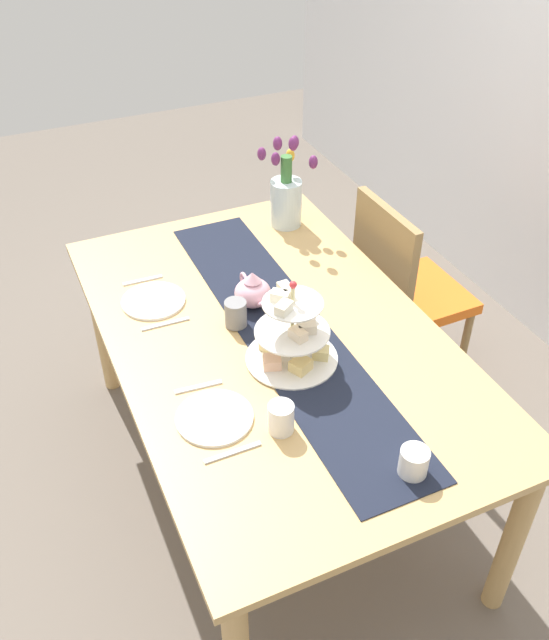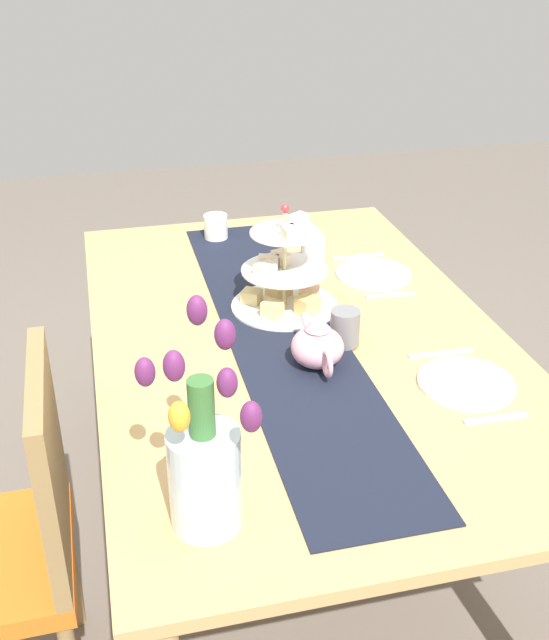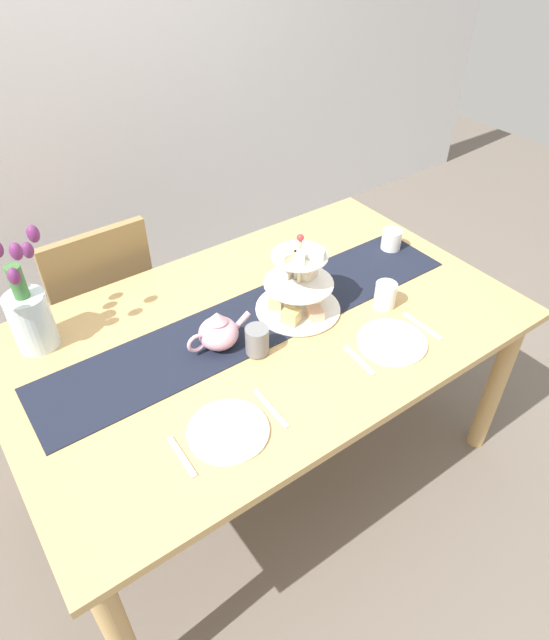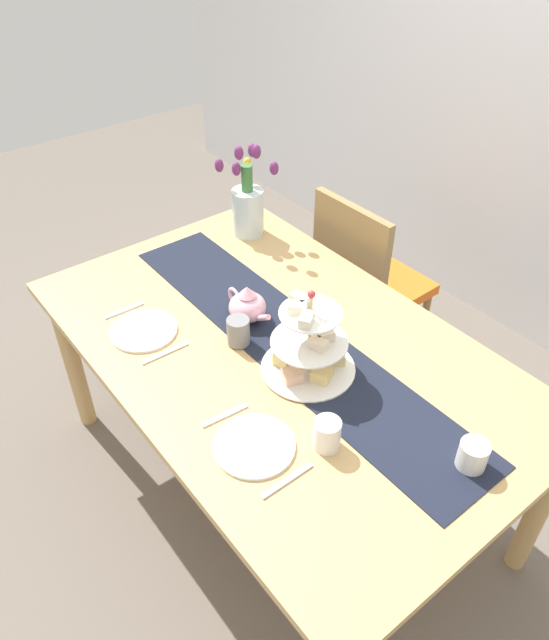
{
  "view_description": "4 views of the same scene",
  "coord_description": "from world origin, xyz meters",
  "px_view_note": "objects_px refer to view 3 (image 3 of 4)",
  "views": [
    {
      "loc": [
        1.65,
        -0.74,
        2.21
      ],
      "look_at": [
        0.02,
        -0.01,
        0.82
      ],
      "focal_mm": 38.49,
      "sensor_mm": 36.0,
      "label": 1
    },
    {
      "loc": [
        -1.73,
        0.49,
        1.74
      ],
      "look_at": [
        -0.06,
        0.08,
        0.82
      ],
      "focal_mm": 43.43,
      "sensor_mm": 36.0,
      "label": 2
    },
    {
      "loc": [
        -0.81,
        -1.19,
        1.96
      ],
      "look_at": [
        -0.0,
        -0.06,
        0.81
      ],
      "focal_mm": 30.84,
      "sensor_mm": 36.0,
      "label": 3
    },
    {
      "loc": [
        1.18,
        -0.94,
        2.07
      ],
      "look_at": [
        -0.07,
        0.03,
        0.79
      ],
      "focal_mm": 33.91,
      "sensor_mm": 36.0,
      "label": 4
    }
  ],
  "objects_px": {
    "chair_left": "(100,305)",
    "fork_left": "(182,457)",
    "tiered_cake_stand": "(298,289)",
    "teapot": "(218,332)",
    "dinner_plate_right": "(392,342)",
    "mug_grey": "(257,340)",
    "cream_jug": "(391,240)",
    "mug_white_text": "(385,295)",
    "tulip_vase": "(28,312)",
    "dining_table": "(264,345)",
    "knife_right": "(422,326)",
    "dinner_plate_left": "(228,431)",
    "knife_left": "(271,408)",
    "fork_right": "(359,360)"
  },
  "relations": [
    {
      "from": "teapot",
      "to": "dinner_plate_left",
      "type": "xyz_separation_m",
      "value": [
        -0.16,
        -0.32,
        -0.05
      ]
    },
    {
      "from": "dining_table",
      "to": "mug_grey",
      "type": "relative_size",
      "value": 18.31
    },
    {
      "from": "fork_right",
      "to": "fork_left",
      "type": "bearing_deg",
      "value": 180.0
    },
    {
      "from": "tiered_cake_stand",
      "to": "fork_left",
      "type": "relative_size",
      "value": 2.03
    },
    {
      "from": "dining_table",
      "to": "cream_jug",
      "type": "height_order",
      "value": "cream_jug"
    },
    {
      "from": "tiered_cake_stand",
      "to": "mug_white_text",
      "type": "relative_size",
      "value": 3.2
    },
    {
      "from": "tiered_cake_stand",
      "to": "dinner_plate_left",
      "type": "xyz_separation_m",
      "value": [
        -0.49,
        -0.32,
        -0.09
      ]
    },
    {
      "from": "tulip_vase",
      "to": "dining_table",
      "type": "bearing_deg",
      "value": -28.21
    },
    {
      "from": "dining_table",
      "to": "mug_grey",
      "type": "distance_m",
      "value": 0.2
    },
    {
      "from": "dinner_plate_right",
      "to": "chair_left",
      "type": "bearing_deg",
      "value": 120.08
    },
    {
      "from": "tiered_cake_stand",
      "to": "knife_right",
      "type": "bearing_deg",
      "value": -47.54
    },
    {
      "from": "tiered_cake_stand",
      "to": "mug_grey",
      "type": "bearing_deg",
      "value": -157.81
    },
    {
      "from": "tiered_cake_stand",
      "to": "knife_left",
      "type": "height_order",
      "value": "tiered_cake_stand"
    },
    {
      "from": "knife_right",
      "to": "cream_jug",
      "type": "bearing_deg",
      "value": 57.83
    },
    {
      "from": "tiered_cake_stand",
      "to": "mug_white_text",
      "type": "height_order",
      "value": "tiered_cake_stand"
    },
    {
      "from": "dinner_plate_right",
      "to": "mug_grey",
      "type": "distance_m",
      "value": 0.45
    },
    {
      "from": "dinner_plate_right",
      "to": "dining_table",
      "type": "bearing_deg",
      "value": 132.3
    },
    {
      "from": "dinner_plate_right",
      "to": "knife_left",
      "type": "bearing_deg",
      "value": 180.0
    },
    {
      "from": "dining_table",
      "to": "dinner_plate_right",
      "type": "distance_m",
      "value": 0.44
    },
    {
      "from": "dining_table",
      "to": "mug_white_text",
      "type": "height_order",
      "value": "mug_white_text"
    },
    {
      "from": "knife_right",
      "to": "mug_grey",
      "type": "xyz_separation_m",
      "value": [
        -0.53,
        0.22,
        0.05
      ]
    },
    {
      "from": "chair_left",
      "to": "fork_right",
      "type": "xyz_separation_m",
      "value": [
        0.48,
        -1.08,
        0.24
      ]
    },
    {
      "from": "cream_jug",
      "to": "teapot",
      "type": "bearing_deg",
      "value": -173.59
    },
    {
      "from": "knife_left",
      "to": "mug_white_text",
      "type": "bearing_deg",
      "value": 14.74
    },
    {
      "from": "cream_jug",
      "to": "mug_white_text",
      "type": "bearing_deg",
      "value": -138.24
    },
    {
      "from": "dinner_plate_right",
      "to": "knife_right",
      "type": "height_order",
      "value": "dinner_plate_right"
    },
    {
      "from": "tiered_cake_stand",
      "to": "tulip_vase",
      "type": "xyz_separation_m",
      "value": [
        -0.8,
        0.35,
        0.04
      ]
    },
    {
      "from": "teapot",
      "to": "mug_grey",
      "type": "height_order",
      "value": "teapot"
    },
    {
      "from": "chair_left",
      "to": "fork_left",
      "type": "xyz_separation_m",
      "value": [
        -0.15,
        -1.08,
        0.24
      ]
    },
    {
      "from": "tulip_vase",
      "to": "fork_left",
      "type": "xyz_separation_m",
      "value": [
        0.17,
        -0.67,
        -0.13
      ]
    },
    {
      "from": "cream_jug",
      "to": "knife_left",
      "type": "height_order",
      "value": "cream_jug"
    },
    {
      "from": "chair_left",
      "to": "fork_left",
      "type": "relative_size",
      "value": 6.07
    },
    {
      "from": "cream_jug",
      "to": "mug_white_text",
      "type": "height_order",
      "value": "mug_white_text"
    },
    {
      "from": "fork_left",
      "to": "cream_jug",
      "type": "bearing_deg",
      "value": 19.4
    },
    {
      "from": "tiered_cake_stand",
      "to": "teapot",
      "type": "height_order",
      "value": "tiered_cake_stand"
    },
    {
      "from": "knife_right",
      "to": "dining_table",
      "type": "bearing_deg",
      "value": 143.75
    },
    {
      "from": "dining_table",
      "to": "teapot",
      "type": "relative_size",
      "value": 7.29
    },
    {
      "from": "tiered_cake_stand",
      "to": "tulip_vase",
      "type": "relative_size",
      "value": 0.72
    },
    {
      "from": "teapot",
      "to": "dinner_plate_right",
      "type": "height_order",
      "value": "teapot"
    },
    {
      "from": "tulip_vase",
      "to": "knife_left",
      "type": "height_order",
      "value": "tulip_vase"
    },
    {
      "from": "dinner_plate_left",
      "to": "knife_right",
      "type": "bearing_deg",
      "value": 0.0
    },
    {
      "from": "cream_jug",
      "to": "dinner_plate_left",
      "type": "bearing_deg",
      "value": -158.14
    },
    {
      "from": "chair_left",
      "to": "mug_grey",
      "type": "relative_size",
      "value": 9.58
    },
    {
      "from": "tulip_vase",
      "to": "dinner_plate_left",
      "type": "xyz_separation_m",
      "value": [
        0.31,
        -0.67,
        -0.13
      ]
    },
    {
      "from": "chair_left",
      "to": "tiered_cake_stand",
      "type": "distance_m",
      "value": 0.96
    },
    {
      "from": "knife_right",
      "to": "mug_white_text",
      "type": "height_order",
      "value": "mug_white_text"
    },
    {
      "from": "dining_table",
      "to": "tiered_cake_stand",
      "type": "bearing_deg",
      "value": -0.29
    },
    {
      "from": "chair_left",
      "to": "knife_right",
      "type": "bearing_deg",
      "value": -54.5
    },
    {
      "from": "cream_jug",
      "to": "knife_right",
      "type": "height_order",
      "value": "cream_jug"
    },
    {
      "from": "dining_table",
      "to": "tiered_cake_stand",
      "type": "distance_m",
      "value": 0.23
    }
  ]
}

